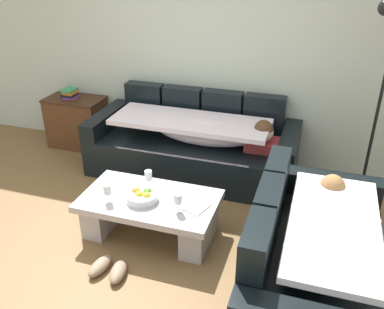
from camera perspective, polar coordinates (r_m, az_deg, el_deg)
ground_plane at (r=3.69m, az=-10.24°, el=-13.73°), size 14.00×14.00×0.00m
back_wall at (r=4.90m, az=0.32°, el=14.87°), size 9.00×0.10×2.70m
couch_along_wall at (r=4.70m, az=0.51°, el=1.17°), size 2.29×0.92×0.88m
couch_near_window at (r=3.23m, az=16.25°, el=-13.60°), size 0.92×1.75×0.88m
coffee_table at (r=3.77m, az=-5.75°, el=-7.73°), size 1.20×0.68×0.38m
fruit_bowl at (r=3.65m, az=-6.82°, el=-5.65°), size 0.28×0.28×0.10m
wine_glass_near_left at (r=3.64m, az=-11.50°, el=-4.78°), size 0.07×0.07×0.17m
wine_glass_near_right at (r=3.45m, az=-1.92°, el=-6.14°), size 0.07×0.07×0.17m
wine_glass_far_back at (r=3.80m, az=-5.97°, el=-2.91°), size 0.07×0.07×0.17m
open_magazine at (r=3.58m, az=-0.09°, el=-6.86°), size 0.33×0.29×0.01m
side_cabinet at (r=5.57m, az=-15.39°, el=4.30°), size 0.72×0.44×0.64m
book_stack_on_cabinet at (r=5.47m, az=-16.29°, el=8.01°), size 0.18×0.21×0.12m
floor_lamp at (r=4.35m, az=23.83°, el=7.80°), size 0.33×0.31×1.95m
pair_of_shoes at (r=3.53m, az=-11.23°, el=-15.03°), size 0.33×0.30×0.09m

